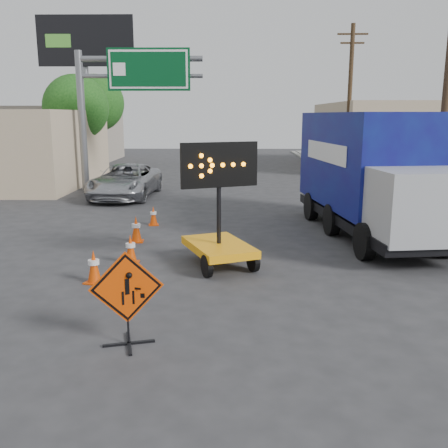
{
  "coord_description": "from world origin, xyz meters",
  "views": [
    {
      "loc": [
        0.95,
        -7.07,
        3.76
      ],
      "look_at": [
        0.77,
        3.67,
        1.4
      ],
      "focal_mm": 40.0,
      "sensor_mm": 36.0,
      "label": 1
    }
  ],
  "objects_px": {
    "pickup_truck": "(125,181)",
    "box_truck": "(370,181)",
    "arrow_board": "(219,239)",
    "construction_sign": "(127,296)"
  },
  "relations": [
    {
      "from": "construction_sign",
      "to": "box_truck",
      "type": "xyz_separation_m",
      "value": [
        6.05,
        7.98,
        0.88
      ]
    },
    {
      "from": "arrow_board",
      "to": "box_truck",
      "type": "height_order",
      "value": "box_truck"
    },
    {
      "from": "pickup_truck",
      "to": "box_truck",
      "type": "xyz_separation_m",
      "value": [
        9.28,
        -7.22,
        0.97
      ]
    },
    {
      "from": "construction_sign",
      "to": "pickup_truck",
      "type": "distance_m",
      "value": 15.54
    },
    {
      "from": "arrow_board",
      "to": "pickup_truck",
      "type": "relative_size",
      "value": 0.57
    },
    {
      "from": "arrow_board",
      "to": "pickup_truck",
      "type": "xyz_separation_m",
      "value": [
        -4.62,
        10.7,
        0.07
      ]
    },
    {
      "from": "arrow_board",
      "to": "box_truck",
      "type": "xyz_separation_m",
      "value": [
        4.66,
        3.49,
        1.05
      ]
    },
    {
      "from": "construction_sign",
      "to": "pickup_truck",
      "type": "bearing_deg",
      "value": 87.46
    },
    {
      "from": "box_truck",
      "to": "arrow_board",
      "type": "bearing_deg",
      "value": -150.07
    },
    {
      "from": "construction_sign",
      "to": "pickup_truck",
      "type": "height_order",
      "value": "construction_sign"
    }
  ]
}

